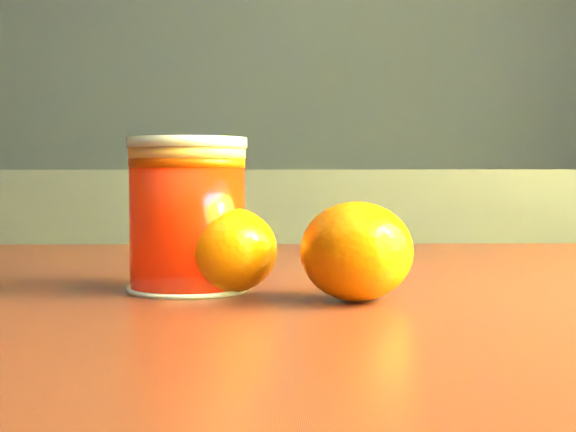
# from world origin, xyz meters

# --- Properties ---
(table) EXTENTS (1.19, 0.93, 0.81)m
(table) POSITION_xyz_m (0.90, 0.23, 0.70)
(table) COLOR maroon
(table) RESTS_ON ground
(juice_glass) EXTENTS (0.09, 0.09, 0.11)m
(juice_glass) POSITION_xyz_m (0.82, 0.21, 0.86)
(juice_glass) COLOR red
(juice_glass) RESTS_ON table
(orange_front) EXTENTS (0.09, 0.09, 0.07)m
(orange_front) POSITION_xyz_m (0.95, 0.18, 0.84)
(orange_front) COLOR orange
(orange_front) RESTS_ON table
(orange_back) EXTENTS (0.09, 0.09, 0.06)m
(orange_back) POSITION_xyz_m (0.85, 0.20, 0.84)
(orange_back) COLOR orange
(orange_back) RESTS_ON table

